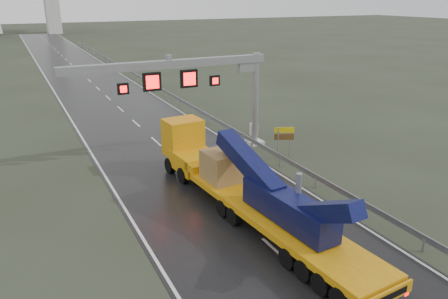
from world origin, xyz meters
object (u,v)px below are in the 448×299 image
heavy_haul_truck (234,178)px  exit_sign_pair (284,136)px  striped_barrier (254,129)px  sign_gantry (198,79)px

heavy_haul_truck → exit_sign_pair: size_ratio=7.45×
heavy_haul_truck → striped_barrier: bearing=50.5°
striped_barrier → sign_gantry: bearing=-154.4°
exit_sign_pair → striped_barrier: 5.95m
sign_gantry → exit_sign_pair: size_ratio=6.11×
heavy_haul_truck → exit_sign_pair: (6.66, 5.03, 0.07)m
exit_sign_pair → sign_gantry: bearing=167.0°
heavy_haul_truck → sign_gantry: bearing=74.7°
sign_gantry → heavy_haul_truck: size_ratio=0.82×
sign_gantry → striped_barrier: bearing=18.4°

